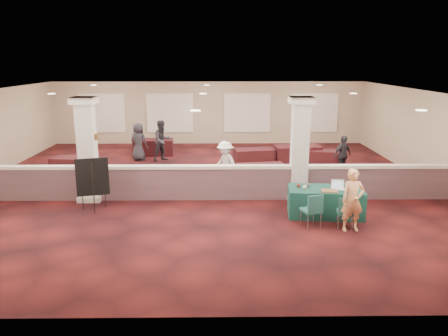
{
  "coord_description": "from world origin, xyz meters",
  "views": [
    {
      "loc": [
        0.51,
        -14.62,
        4.27
      ],
      "look_at": [
        0.67,
        -2.0,
        1.14
      ],
      "focal_mm": 35.0,
      "sensor_mm": 36.0,
      "label": 1
    }
  ],
  "objects_px": {
    "far_table_back_left": "(153,147)",
    "far_table_back_center": "(254,157)",
    "near_table": "(325,202)",
    "conf_chair_main": "(346,210)",
    "attendee_d": "(139,142)",
    "woman": "(353,200)",
    "attendee_a": "(162,141)",
    "conf_chair_side": "(313,208)",
    "far_table_front_left": "(75,166)",
    "far_table_front_right": "(322,158)",
    "attendee_c": "(343,155)",
    "far_table_back_right": "(297,155)",
    "far_table_front_center": "(261,174)",
    "attendee_b": "(225,164)",
    "easel_board": "(92,178)"
  },
  "relations": [
    {
      "from": "near_table",
      "to": "conf_chair_main",
      "type": "height_order",
      "value": "conf_chair_main"
    },
    {
      "from": "conf_chair_main",
      "to": "far_table_back_center",
      "type": "xyz_separation_m",
      "value": [
        -1.79,
        7.2,
        -0.17
      ]
    },
    {
      "from": "conf_chair_main",
      "to": "attendee_a",
      "type": "xyz_separation_m",
      "value": [
        -5.71,
        8.0,
        0.37
      ]
    },
    {
      "from": "attendee_a",
      "to": "far_table_back_right",
      "type": "bearing_deg",
      "value": -43.99
    },
    {
      "from": "far_table_front_center",
      "to": "attendee_b",
      "type": "height_order",
      "value": "attendee_b"
    },
    {
      "from": "far_table_back_right",
      "to": "attendee_c",
      "type": "distance_m",
      "value": 2.34
    },
    {
      "from": "far_table_front_left",
      "to": "far_table_front_center",
      "type": "bearing_deg",
      "value": -11.13
    },
    {
      "from": "conf_chair_side",
      "to": "woman",
      "type": "height_order",
      "value": "woman"
    },
    {
      "from": "attendee_c",
      "to": "attendee_d",
      "type": "bearing_deg",
      "value": 129.08
    },
    {
      "from": "far_table_back_center",
      "to": "far_table_back_right",
      "type": "distance_m",
      "value": 1.84
    },
    {
      "from": "far_table_back_center",
      "to": "attendee_a",
      "type": "xyz_separation_m",
      "value": [
        -3.92,
        0.8,
        0.55
      ]
    },
    {
      "from": "woman",
      "to": "attendee_d",
      "type": "xyz_separation_m",
      "value": [
        -6.87,
        8.19,
        0.01
      ]
    },
    {
      "from": "far_table_back_center",
      "to": "far_table_back_right",
      "type": "relative_size",
      "value": 0.86
    },
    {
      "from": "far_table_back_left",
      "to": "far_table_back_center",
      "type": "bearing_deg",
      "value": -23.59
    },
    {
      "from": "near_table",
      "to": "conf_chair_main",
      "type": "relative_size",
      "value": 2.4
    },
    {
      "from": "near_table",
      "to": "far_table_back_right",
      "type": "relative_size",
      "value": 1.08
    },
    {
      "from": "near_table",
      "to": "conf_chair_side",
      "type": "bearing_deg",
      "value": -115.04
    },
    {
      "from": "far_table_back_center",
      "to": "near_table",
      "type": "bearing_deg",
      "value": -76.4
    },
    {
      "from": "woman",
      "to": "far_table_back_right",
      "type": "bearing_deg",
      "value": 85.06
    },
    {
      "from": "attendee_d",
      "to": "woman",
      "type": "bearing_deg",
      "value": 149.51
    },
    {
      "from": "conf_chair_main",
      "to": "woman",
      "type": "relative_size",
      "value": 0.53
    },
    {
      "from": "conf_chair_side",
      "to": "far_table_back_left",
      "type": "distance_m",
      "value": 10.6
    },
    {
      "from": "woman",
      "to": "near_table",
      "type": "bearing_deg",
      "value": 104.54
    },
    {
      "from": "far_table_back_center",
      "to": "far_table_back_left",
      "type": "bearing_deg",
      "value": 156.41
    },
    {
      "from": "conf_chair_main",
      "to": "far_table_front_center",
      "type": "xyz_separation_m",
      "value": [
        -1.79,
        4.3,
        -0.16
      ]
    },
    {
      "from": "conf_chair_side",
      "to": "far_table_back_center",
      "type": "bearing_deg",
      "value": 80.09
    },
    {
      "from": "far_table_back_left",
      "to": "far_table_back_center",
      "type": "distance_m",
      "value": 4.91
    },
    {
      "from": "conf_chair_side",
      "to": "attendee_d",
      "type": "height_order",
      "value": "attendee_d"
    },
    {
      "from": "conf_chair_side",
      "to": "attendee_a",
      "type": "relative_size",
      "value": 0.52
    },
    {
      "from": "woman",
      "to": "attendee_a",
      "type": "height_order",
      "value": "attendee_a"
    },
    {
      "from": "far_table_back_left",
      "to": "attendee_c",
      "type": "height_order",
      "value": "attendee_c"
    },
    {
      "from": "far_table_back_left",
      "to": "conf_chair_main",
      "type": "bearing_deg",
      "value": -55.53
    },
    {
      "from": "woman",
      "to": "far_table_front_center",
      "type": "height_order",
      "value": "woman"
    },
    {
      "from": "woman",
      "to": "attendee_c",
      "type": "height_order",
      "value": "woman"
    },
    {
      "from": "easel_board",
      "to": "attendee_a",
      "type": "height_order",
      "value": "attendee_a"
    },
    {
      "from": "far_table_front_right",
      "to": "far_table_back_left",
      "type": "bearing_deg",
      "value": 163.49
    },
    {
      "from": "far_table_front_right",
      "to": "near_table",
      "type": "bearing_deg",
      "value": -102.24
    },
    {
      "from": "attendee_a",
      "to": "attendee_b",
      "type": "height_order",
      "value": "attendee_a"
    },
    {
      "from": "far_table_back_right",
      "to": "attendee_b",
      "type": "distance_m",
      "value": 4.58
    },
    {
      "from": "far_table_back_right",
      "to": "attendee_d",
      "type": "xyz_separation_m",
      "value": [
        -6.8,
        0.72,
        0.44
      ]
    },
    {
      "from": "woman",
      "to": "far_table_back_right",
      "type": "xyz_separation_m",
      "value": [
        -0.08,
        7.47,
        -0.43
      ]
    },
    {
      "from": "attendee_a",
      "to": "attendee_c",
      "type": "distance_m",
      "value": 7.57
    },
    {
      "from": "far_table_back_right",
      "to": "attendee_b",
      "type": "bearing_deg",
      "value": -132.67
    },
    {
      "from": "near_table",
      "to": "far_table_front_left",
      "type": "bearing_deg",
      "value": 156.8
    },
    {
      "from": "near_table",
      "to": "far_table_front_left",
      "type": "xyz_separation_m",
      "value": [
        -8.51,
        4.68,
        -0.06
      ]
    },
    {
      "from": "attendee_d",
      "to": "attendee_c",
      "type": "bearing_deg",
      "value": -177.93
    },
    {
      "from": "far_table_front_center",
      "to": "far_table_back_center",
      "type": "xyz_separation_m",
      "value": [
        0.0,
        2.9,
        -0.01
      ]
    },
    {
      "from": "far_table_back_left",
      "to": "woman",
      "type": "bearing_deg",
      "value": -55.38
    },
    {
      "from": "far_table_front_right",
      "to": "easel_board",
      "type": "bearing_deg",
      "value": -145.22
    },
    {
      "from": "easel_board",
      "to": "far_table_front_right",
      "type": "relative_size",
      "value": 0.97
    }
  ]
}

